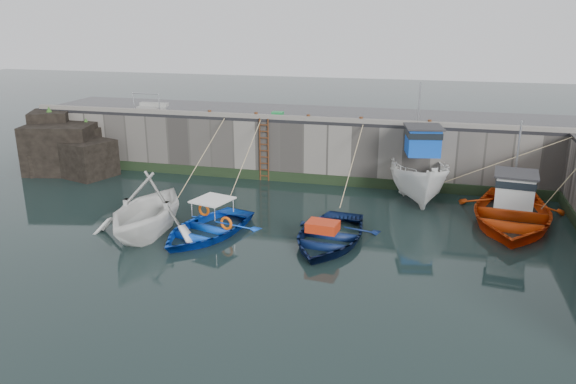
% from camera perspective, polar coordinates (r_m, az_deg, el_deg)
% --- Properties ---
extents(ground, '(120.00, 120.00, 0.00)m').
position_cam_1_polar(ground, '(19.39, -5.24, -7.24)').
color(ground, black).
rests_on(ground, ground).
extents(quay_back, '(30.00, 5.00, 3.00)m').
position_cam_1_polar(quay_back, '(30.39, 2.60, 4.96)').
color(quay_back, slate).
rests_on(quay_back, ground).
extents(road_back, '(30.00, 5.00, 0.16)m').
position_cam_1_polar(road_back, '(30.09, 2.64, 7.90)').
color(road_back, black).
rests_on(road_back, quay_back).
extents(kerb_back, '(30.00, 0.30, 0.20)m').
position_cam_1_polar(kerb_back, '(27.79, 1.63, 7.49)').
color(kerb_back, slate).
rests_on(kerb_back, road_back).
extents(algae_back, '(30.00, 0.08, 0.50)m').
position_cam_1_polar(algae_back, '(28.29, 1.49, 1.41)').
color(algae_back, black).
rests_on(algae_back, ground).
extents(rock_outcrop, '(5.85, 4.24, 3.41)m').
position_cam_1_polar(rock_outcrop, '(32.64, -21.59, 4.19)').
color(rock_outcrop, black).
rests_on(rock_outcrop, ground).
extents(ladder, '(0.51, 0.08, 3.20)m').
position_cam_1_polar(ladder, '(28.41, -2.45, 4.27)').
color(ladder, '#3F1E0F').
rests_on(ladder, ground).
extents(boat_near_white, '(4.63, 5.31, 2.71)m').
position_cam_1_polar(boat_near_white, '(22.52, -13.99, -4.09)').
color(boat_near_white, white).
rests_on(boat_near_white, ground).
extents(boat_near_white_rope, '(0.04, 6.30, 3.10)m').
position_cam_1_polar(boat_near_white_rope, '(27.07, -8.69, -0.09)').
color(boat_near_white_rope, tan).
rests_on(boat_near_white_rope, ground).
extents(boat_near_blue, '(4.53, 5.47, 0.98)m').
position_cam_1_polar(boat_near_blue, '(22.00, -8.35, -4.27)').
color(boat_near_blue, blue).
rests_on(boat_near_blue, ground).
extents(boat_near_blue_rope, '(0.04, 5.88, 3.10)m').
position_cam_1_polar(boat_near_blue_rope, '(26.51, -4.11, -0.31)').
color(boat_near_blue_rope, tan).
rests_on(boat_near_blue_rope, ground).
extents(boat_near_navy, '(4.01, 5.29, 1.03)m').
position_cam_1_polar(boat_near_navy, '(21.12, 4.13, -5.07)').
color(boat_near_navy, '#0B1A45').
rests_on(boat_near_navy, ground).
extents(boat_near_navy_rope, '(0.04, 5.48, 3.10)m').
position_cam_1_polar(boat_near_navy_rope, '(25.67, 6.13, -0.97)').
color(boat_near_navy_rope, tan).
rests_on(boat_near_navy_rope, ground).
extents(boat_far_white, '(3.51, 6.78, 5.49)m').
position_cam_1_polar(boat_far_white, '(26.71, 13.11, 1.76)').
color(boat_far_white, white).
rests_on(boat_far_white, ground).
extents(boat_far_orange, '(5.41, 7.06, 4.36)m').
position_cam_1_polar(boat_far_orange, '(24.46, 21.73, -2.03)').
color(boat_far_orange, '#DD3E0B').
rests_on(boat_far_orange, ground).
extents(fish_crate, '(0.57, 0.46, 0.28)m').
position_cam_1_polar(fish_crate, '(28.66, -1.06, 7.88)').
color(fish_crate, '#177F38').
rests_on(fish_crate, road_back).
extents(railing, '(1.60, 1.05, 1.00)m').
position_cam_1_polar(railing, '(31.85, -13.61, 8.48)').
color(railing, '#A5A8AD').
rests_on(railing, road_back).
extents(bollard_a, '(0.18, 0.18, 0.28)m').
position_cam_1_polar(bollard_a, '(29.38, -7.97, 7.96)').
color(bollard_a, '#3F1E0F').
rests_on(bollard_a, road_back).
extents(bollard_b, '(0.18, 0.18, 0.28)m').
position_cam_1_polar(bollard_b, '(28.53, -3.27, 7.81)').
color(bollard_b, '#3F1E0F').
rests_on(bollard_b, road_back).
extents(bollard_c, '(0.18, 0.18, 0.28)m').
position_cam_1_polar(bollard_c, '(27.84, 2.08, 7.59)').
color(bollard_c, '#3F1E0F').
rests_on(bollard_c, road_back).
extents(bollard_d, '(0.18, 0.18, 0.28)m').
position_cam_1_polar(bollard_d, '(27.41, 7.44, 7.29)').
color(bollard_d, '#3F1E0F').
rests_on(bollard_d, road_back).
extents(bollard_e, '(0.18, 0.18, 0.28)m').
position_cam_1_polar(bollard_e, '(27.21, 14.18, 6.84)').
color(bollard_e, '#3F1E0F').
rests_on(bollard_e, road_back).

